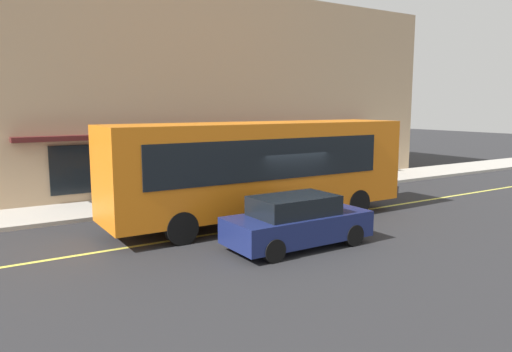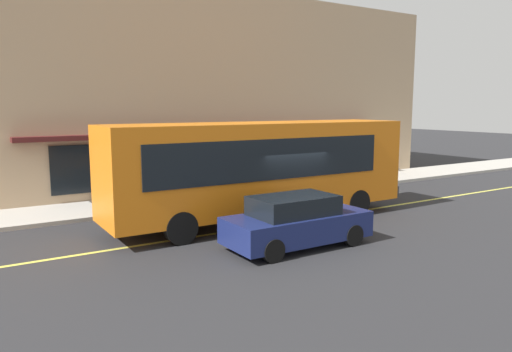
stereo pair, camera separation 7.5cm
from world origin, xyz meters
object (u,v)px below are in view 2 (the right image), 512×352
object	(u,v)px
pedestrian_at_corner	(277,169)
pedestrian_waiting	(329,162)
traffic_light	(173,145)
car_navy	(296,222)
bus	(262,166)

from	to	relation	value
pedestrian_at_corner	pedestrian_waiting	distance (m)	3.01
traffic_light	pedestrian_at_corner	distance (m)	5.54
traffic_light	car_navy	xyz separation A→B (m)	(0.82, -7.13, -1.79)
car_navy	pedestrian_waiting	world-z (taller)	pedestrian_waiting
traffic_light	pedestrian_waiting	size ratio (longest dim) A/B	1.72
car_navy	pedestrian_waiting	distance (m)	10.53
car_navy	bus	bearing A→B (deg)	75.04
bus	pedestrian_at_corner	xyz separation A→B (m)	(3.70, 4.40, -0.85)
car_navy	traffic_light	bearing A→B (deg)	96.53
pedestrian_at_corner	traffic_light	bearing A→B (deg)	-175.80
bus	pedestrian_waiting	distance (m)	7.95
pedestrian_at_corner	pedestrian_waiting	world-z (taller)	pedestrian_waiting
bus	pedestrian_at_corner	distance (m)	5.81
pedestrian_at_corner	pedestrian_waiting	size ratio (longest dim) A/B	0.89
pedestrian_waiting	bus	bearing A→B (deg)	-147.75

